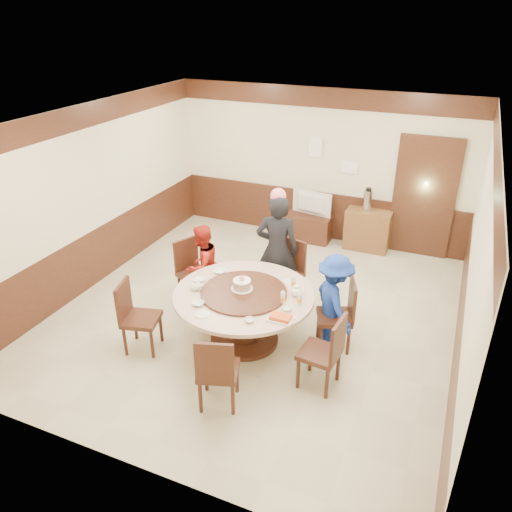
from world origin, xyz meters
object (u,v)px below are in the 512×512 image
at_px(person_red, 202,266).
at_px(shrimp_platter, 281,318).
at_px(person_standing, 277,250).
at_px(side_cabinet, 367,230).
at_px(television, 310,204).
at_px(person_blue, 334,301).
at_px(banquet_table, 244,307).
at_px(tv_stand, 309,227).
at_px(thermos, 367,201).
at_px(birthday_cake, 242,284).

relative_size(person_red, shrimp_platter, 4.19).
bearing_deg(person_standing, side_cabinet, -124.89).
bearing_deg(side_cabinet, television, -178.45).
bearing_deg(person_blue, banquet_table, 72.30).
height_order(person_standing, side_cabinet, person_standing).
height_order(person_standing, shrimp_platter, person_standing).
distance_m(person_red, shrimp_platter, 1.94).
bearing_deg(person_blue, person_red, 44.40).
xyz_separation_m(shrimp_platter, tv_stand, (-0.86, 3.85, -0.53)).
relative_size(person_blue, thermos, 3.41).
distance_m(person_blue, tv_stand, 3.32).
bearing_deg(person_blue, thermos, -34.84).
relative_size(birthday_cake, shrimp_platter, 0.96).
distance_m(person_blue, shrimp_platter, 0.93).
distance_m(person_red, television, 2.91).
xyz_separation_m(birthday_cake, tv_stand, (-0.16, 3.42, -0.60)).
distance_m(birthday_cake, shrimp_platter, 0.82).
height_order(shrimp_platter, television, television).
bearing_deg(birthday_cake, television, 92.74).
distance_m(person_standing, tv_stand, 2.41).
height_order(person_standing, television, person_standing).
bearing_deg(side_cabinet, person_blue, -86.60).
xyz_separation_m(banquet_table, birthday_cake, (-0.04, 0.04, 0.31)).
xyz_separation_m(person_blue, thermos, (-0.24, 3.06, 0.29)).
height_order(banquet_table, person_standing, person_standing).
relative_size(banquet_table, tv_stand, 2.14).
xyz_separation_m(person_standing, birthday_cake, (-0.06, -1.10, -0.01)).
bearing_deg(television, person_blue, 123.40).
bearing_deg(person_red, television, 177.37).
bearing_deg(thermos, person_standing, -109.46).
xyz_separation_m(banquet_table, television, (-0.21, 3.46, 0.19)).
distance_m(tv_stand, television, 0.48).
xyz_separation_m(tv_stand, television, (0.00, 0.00, 0.48)).
relative_size(shrimp_platter, television, 0.38).
relative_size(birthday_cake, side_cabinet, 0.36).
xyz_separation_m(person_standing, shrimp_platter, (0.63, -1.53, -0.08)).
relative_size(birthday_cake, television, 0.36).
distance_m(person_standing, birthday_cake, 1.10).
bearing_deg(thermos, birthday_cake, -104.51).
relative_size(banquet_table, birthday_cake, 6.36).
bearing_deg(shrimp_platter, person_standing, 112.40).
bearing_deg(thermos, television, -178.37).
height_order(person_standing, person_blue, person_standing).
bearing_deg(side_cabinet, person_red, -123.52).
xyz_separation_m(person_red, television, (0.77, 2.80, 0.10)).
bearing_deg(side_cabinet, tv_stand, -178.45).
height_order(birthday_cake, shrimp_platter, birthday_cake).
xyz_separation_m(person_blue, tv_stand, (-1.29, 3.03, -0.40)).
distance_m(banquet_table, tv_stand, 3.48).
bearing_deg(banquet_table, side_cabinet, 75.49).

